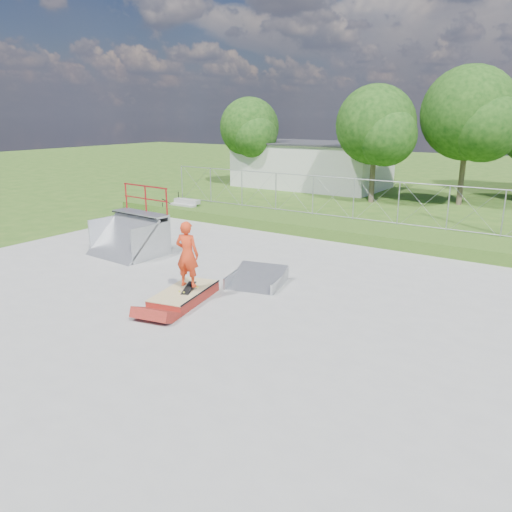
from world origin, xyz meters
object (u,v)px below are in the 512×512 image
at_px(grind_box, 184,296).
at_px(flat_bank_ramp, 257,278).
at_px(quarter_pipe, 125,223).
at_px(skater, 187,257).

height_order(grind_box, flat_bank_ramp, flat_bank_ramp).
distance_m(quarter_pipe, flat_bank_ramp, 5.89).
bearing_deg(flat_bank_ramp, grind_box, -126.03).
bearing_deg(quarter_pipe, grind_box, -22.32).
xyz_separation_m(grind_box, skater, (0.09, 0.08, 1.11)).
bearing_deg(grind_box, quarter_pipe, 142.21).
bearing_deg(skater, flat_bank_ramp, -124.11).
relative_size(quarter_pipe, flat_bank_ramp, 1.51).
distance_m(grind_box, skater, 1.12).
bearing_deg(quarter_pipe, skater, -21.14).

